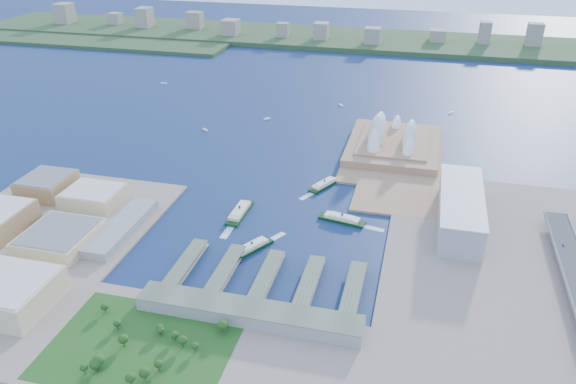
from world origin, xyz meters
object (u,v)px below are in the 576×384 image
(toaster_building, at_px, (460,209))
(ferry_c, at_px, (252,246))
(ferry_d, at_px, (342,217))
(ferry_b, at_px, (324,183))
(car_c, at_px, (563,245))
(opera_house, at_px, (395,130))
(ferry_a, at_px, (240,210))

(toaster_building, distance_m, ferry_c, 237.05)
(toaster_building, distance_m, ferry_d, 132.32)
(ferry_b, relative_size, ferry_d, 0.95)
(ferry_b, bearing_deg, ferry_d, -39.20)
(ferry_b, distance_m, car_c, 285.18)
(ferry_d, bearing_deg, opera_house, 0.86)
(ferry_c, bearing_deg, car_c, -137.92)
(ferry_b, xyz_separation_m, ferry_c, (-45.88, -164.14, 0.01))
(ferry_b, bearing_deg, car_c, 6.22)
(toaster_building, xyz_separation_m, ferry_c, (-211.40, -106.12, -15.63))
(opera_house, distance_m, ferry_b, 163.08)
(ferry_b, distance_m, ferry_d, 89.94)
(opera_house, height_order, toaster_building, opera_house)
(ferry_a, distance_m, car_c, 349.04)
(ferry_a, distance_m, ferry_b, 126.68)
(ferry_d, xyz_separation_m, car_c, (230.16, -18.62, 10.33))
(ferry_c, relative_size, car_c, 12.73)
(ferry_c, relative_size, ferry_d, 0.96)
(ferry_a, bearing_deg, opera_house, 57.80)
(toaster_building, bearing_deg, ferry_a, -171.23)
(ferry_a, height_order, car_c, car_c)
(toaster_building, relative_size, car_c, 38.28)
(opera_house, relative_size, ferry_b, 3.49)
(ferry_b, height_order, ferry_c, ferry_c)
(toaster_building, relative_size, ferry_d, 2.87)
(ferry_c, bearing_deg, toaster_building, -122.71)
(ferry_a, relative_size, car_c, 14.70)
(toaster_building, height_order, ferry_d, toaster_building)
(ferry_b, bearing_deg, toaster_building, 7.64)
(toaster_building, relative_size, ferry_b, 3.01)
(ferry_b, bearing_deg, ferry_a, -103.59)
(toaster_building, bearing_deg, ferry_c, -153.35)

